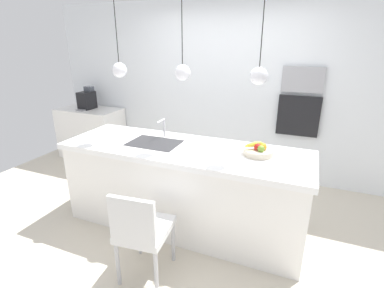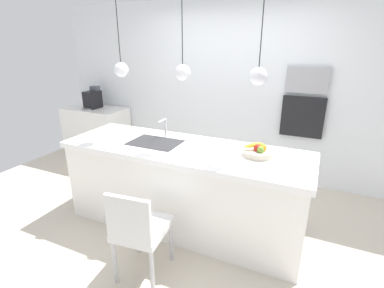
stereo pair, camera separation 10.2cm
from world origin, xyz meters
name	(u,v)px [view 1 (the left image)]	position (x,y,z in m)	size (l,w,h in m)	color
floor	(184,223)	(0.00, 0.00, 0.00)	(6.60, 6.60, 0.00)	beige
back_wall	(227,91)	(0.00, 1.65, 1.30)	(6.00, 0.10, 2.60)	white
kitchen_island	(184,187)	(0.00, 0.00, 0.48)	(2.65, 0.87, 0.95)	white
sink_basin	(154,143)	(-0.35, 0.00, 0.94)	(0.56, 0.40, 0.02)	#2D2D30
faucet	(163,126)	(-0.35, 0.21, 1.09)	(0.02, 0.17, 0.22)	silver
fruit_bowl	(258,151)	(0.77, 0.08, 0.99)	(0.30, 0.30, 0.14)	beige
side_counter	(92,133)	(-2.40, 1.28, 0.44)	(1.10, 0.60, 0.89)	white
coffee_machine	(87,100)	(-2.42, 1.28, 1.05)	(0.20, 0.35, 0.38)	black
microwave	(303,79)	(1.06, 1.58, 1.53)	(0.54, 0.08, 0.34)	#9E9EA3
oven	(298,116)	(1.06, 1.58, 1.03)	(0.56, 0.08, 0.56)	black
chair_near	(142,230)	(0.00, -0.87, 0.50)	(0.46, 0.51, 0.88)	silver
pendant_light_left	(119,70)	(-0.73, 0.00, 1.72)	(0.16, 0.16, 0.76)	silver
pendant_light_center	(182,72)	(0.00, 0.00, 1.72)	(0.16, 0.16, 0.76)	silver
pendant_light_right	(259,76)	(0.73, 0.00, 1.72)	(0.16, 0.16, 0.76)	silver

